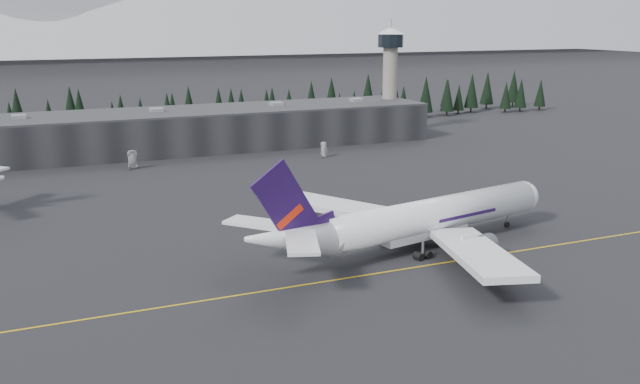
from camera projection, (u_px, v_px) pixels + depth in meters
name	position (u px, v px, depth m)	size (l,w,h in m)	color
ground	(368.00, 270.00, 118.95)	(1400.00, 1400.00, 0.00)	black
taxiline	(374.00, 274.00, 117.17)	(400.00, 0.40, 0.02)	gold
terminal	(189.00, 130.00, 228.70)	(160.00, 30.00, 12.60)	black
control_tower	(390.00, 69.00, 256.60)	(10.00, 10.00, 37.70)	gray
treeline	(165.00, 112.00, 261.35)	(360.00, 20.00, 15.00)	black
mountain_ridge	(43.00, 49.00, 1008.86)	(4400.00, 900.00, 420.00)	white
jet_main	(411.00, 221.00, 127.76)	(67.08, 61.36, 19.91)	white
gse_vehicle_a	(133.00, 166.00, 199.25)	(2.49, 5.39, 1.50)	silver
gse_vehicle_b	(324.00, 154.00, 216.43)	(1.90, 4.73, 1.61)	silver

